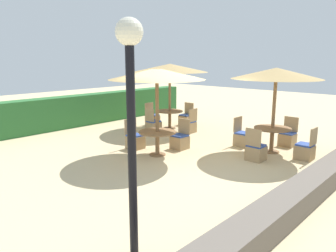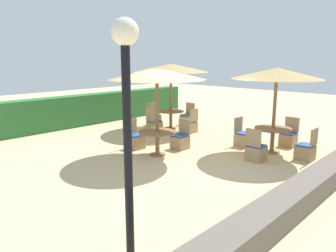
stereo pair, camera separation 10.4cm
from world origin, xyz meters
name	(u,v)px [view 1 (the left image)]	position (x,y,z in m)	size (l,w,h in m)	color
ground_plane	(184,161)	(0.00, 0.00, 0.00)	(40.00, 40.00, 0.00)	#D1BA8C
hedge_row	(64,112)	(0.00, 6.36, 0.64)	(13.00, 0.70, 1.27)	#2D6B33
stone_border	(312,186)	(0.00, -3.47, 0.23)	(10.00, 0.56, 0.45)	#6B6056
lamp_post	(131,94)	(-3.90, -2.36, 2.35)	(0.36, 0.36, 3.32)	black
parasol_center	(157,74)	(-0.12, 0.91, 2.36)	(2.73, 2.73, 2.53)	olive
round_table_center	(157,136)	(-0.12, 0.91, 0.57)	(1.09, 1.09, 0.71)	olive
patio_chair_center_north	(135,140)	(-0.09, 1.94, 0.26)	(0.46, 0.46, 0.93)	tan
patio_chair_center_east	(180,140)	(0.86, 0.88, 0.26)	(0.46, 0.46, 0.93)	tan
parasol_front_right	(276,74)	(2.45, -1.40, 2.35)	(2.61, 2.61, 2.53)	olive
round_table_front_right	(272,133)	(2.45, -1.40, 0.60)	(1.09, 1.09, 0.75)	olive
patio_chair_front_right_west	(256,151)	(1.38, -1.44, 0.26)	(0.46, 0.46, 0.93)	tan
patio_chair_front_right_east	(288,138)	(3.49, -1.45, 0.26)	(0.46, 0.46, 0.93)	tan
patio_chair_front_right_north	(242,138)	(2.49, -0.38, 0.26)	(0.46, 0.46, 0.93)	tan
patio_chair_front_right_south	(305,150)	(2.42, -2.42, 0.26)	(0.46, 0.46, 0.93)	tan
parasol_back_right	(170,68)	(2.84, 3.14, 2.40)	(2.99, 2.99, 2.57)	olive
round_table_back_right	(170,114)	(2.84, 3.14, 0.57)	(1.05, 1.05, 0.72)	olive
patio_chair_back_right_south	(189,126)	(2.81, 2.11, 0.26)	(0.46, 0.46, 0.93)	tan
patio_chair_back_right_north	(152,119)	(2.84, 4.14, 0.26)	(0.46, 0.46, 0.93)	tan
patio_chair_back_right_east	(186,119)	(3.82, 3.10, 0.26)	(0.46, 0.46, 0.93)	tan
patio_chair_back_right_west	(153,125)	(1.90, 3.13, 0.26)	(0.46, 0.46, 0.93)	tan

